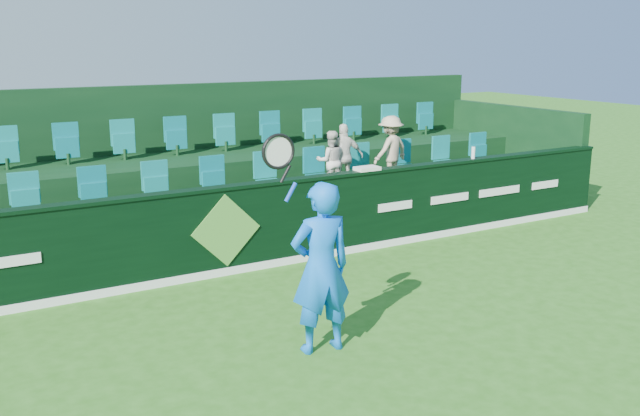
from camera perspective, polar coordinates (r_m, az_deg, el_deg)
ground at (r=7.69m, az=4.41°, el=-13.50°), size 60.00×60.00×0.00m
sponsor_hoarding at (r=10.75m, az=-7.74°, el=-1.80°), size 16.00×0.25×1.35m
stand_tier_front at (r=11.82m, az=-9.79°, el=-1.86°), size 16.00×2.00×0.80m
stand_tier_back at (r=13.51m, az=-12.70°, el=1.02°), size 16.00×1.80×1.30m
stand_rear at (r=13.82m, az=-13.40°, el=3.66°), size 16.00×4.10×2.60m
seat_row_front at (r=12.02m, az=-10.60°, el=1.80°), size 13.50×0.50×0.60m
seat_row_back at (r=13.62m, az=-13.30°, el=5.16°), size 13.50×0.50×0.60m
tennis_player at (r=7.96m, az=0.04°, el=-4.73°), size 1.20×0.54×2.61m
spectator_left at (r=12.73m, az=0.87°, el=3.78°), size 0.64×0.57×1.08m
spectator_middle at (r=12.86m, az=1.95°, el=4.12°), size 0.76×0.52×1.19m
spectator_right at (r=13.43m, az=5.67°, el=4.64°), size 0.91×0.66×1.28m
towel at (r=11.80m, az=3.79°, el=3.17°), size 0.40×0.26×0.06m
drinks_bottle at (r=13.22m, az=12.16°, el=4.35°), size 0.07×0.07×0.22m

